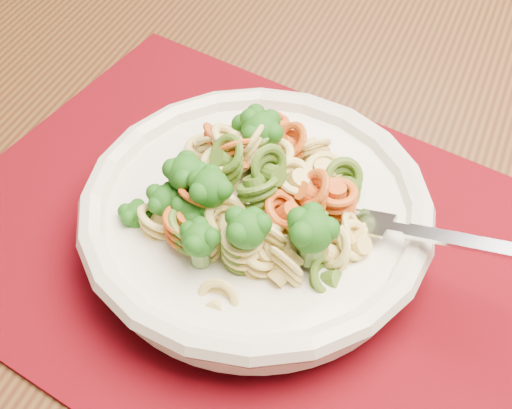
% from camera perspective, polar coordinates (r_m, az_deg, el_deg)
% --- Properties ---
extents(dining_table, '(1.56, 1.05, 0.73)m').
position_cam_1_polar(dining_table, '(0.64, 5.41, -3.38)').
color(dining_table, '#513416').
rests_on(dining_table, ground).
extents(placemat, '(0.49, 0.42, 0.00)m').
position_cam_1_polar(placemat, '(0.52, -1.01, -2.90)').
color(placemat, '#610412').
rests_on(placemat, dining_table).
extents(pasta_bowl, '(0.25, 0.25, 0.05)m').
position_cam_1_polar(pasta_bowl, '(0.50, 0.00, -0.85)').
color(pasta_bowl, silver).
rests_on(pasta_bowl, placemat).
extents(pasta_broccoli_heap, '(0.21, 0.21, 0.06)m').
position_cam_1_polar(pasta_broccoli_heap, '(0.48, 0.00, 0.47)').
color(pasta_broccoli_heap, '#D6B569').
rests_on(pasta_broccoli_heap, pasta_bowl).
extents(fork, '(0.18, 0.07, 0.08)m').
position_cam_1_polar(fork, '(0.48, 9.30, -1.49)').
color(fork, silver).
rests_on(fork, pasta_bowl).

